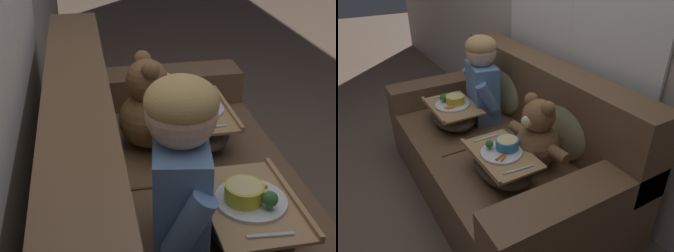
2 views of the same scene
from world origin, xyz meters
TOP-DOWN VIEW (x-y plane):
  - couch at (0.00, 0.07)m, footprint 1.80×0.96m
  - throw_pillow_behind_child at (-0.34, 0.29)m, footprint 0.42×0.20m
  - throw_pillow_behind_teddy at (0.34, 0.29)m, footprint 0.42×0.20m
  - child_figure at (-0.34, 0.08)m, footprint 0.44×0.24m
  - teddy_bear at (0.34, 0.08)m, footprint 0.46×0.32m
  - lap_tray_child at (-0.34, -0.15)m, footprint 0.43×0.30m
  - lap_tray_teddy at (0.34, -0.15)m, footprint 0.44×0.28m

SIDE VIEW (x-z plane):
  - couch at x=0.00m, z-range -0.13..0.74m
  - lap_tray_teddy at x=0.34m, z-range 0.38..0.60m
  - lap_tray_child at x=-0.34m, z-range 0.38..0.60m
  - teddy_bear at x=0.34m, z-range 0.37..0.80m
  - throw_pillow_behind_child at x=-0.34m, z-range 0.39..0.82m
  - throw_pillow_behind_teddy at x=0.34m, z-range 0.38..0.82m
  - child_figure at x=-0.34m, z-range 0.43..1.04m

